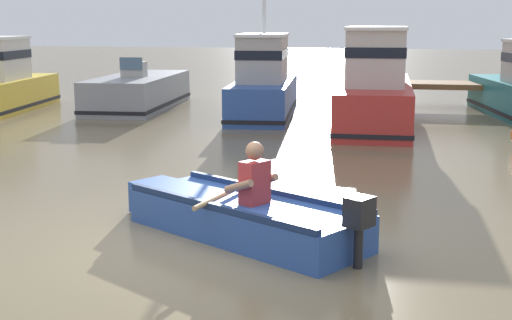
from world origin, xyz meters
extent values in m
plane|color=#7A6B4C|center=(0.00, 0.00, 0.00)|extent=(120.00, 120.00, 0.00)
cylinder|color=brown|center=(1.79, 13.60, 0.54)|extent=(0.24, 0.24, 1.08)
cube|color=#2D519E|center=(0.57, 0.49, 0.22)|extent=(3.22, 2.55, 0.44)
cube|color=#2D519E|center=(-0.91, 1.39, 0.22)|extent=(0.66, 0.72, 0.42)
cube|color=navy|center=(0.31, 0.05, 0.47)|extent=(2.64, 1.64, 0.08)
cube|color=navy|center=(0.84, 0.93, 0.47)|extent=(2.64, 1.64, 0.08)
cube|color=#3C62B2|center=(0.66, 0.44, 0.40)|extent=(0.76, 1.01, 0.06)
cylinder|color=black|center=(1.98, -0.37, 0.27)|extent=(0.14, 0.14, 0.54)
cube|color=black|center=(1.98, -0.37, 0.62)|extent=(0.35, 0.36, 0.32)
cube|color=#B23333|center=(0.70, 0.41, 0.70)|extent=(0.36, 0.40, 0.52)
sphere|color=#9E7051|center=(0.70, 0.41, 1.08)|extent=(0.22, 0.22, 0.22)
cylinder|color=#9E7051|center=(0.54, 0.25, 0.68)|extent=(0.41, 0.30, 0.23)
cylinder|color=#9E7051|center=(0.77, 0.63, 0.68)|extent=(0.41, 0.30, 0.23)
cylinder|color=tan|center=(0.35, 0.80, 0.50)|extent=(0.51, 1.96, 0.06)
cube|color=gold|center=(-9.10, 11.22, 0.46)|extent=(2.23, 4.69, 0.91)
cube|color=black|center=(-9.10, 11.22, 0.16)|extent=(2.27, 4.73, 0.10)
cube|color=gray|center=(-5.39, 12.45, 0.48)|extent=(2.29, 5.39, 0.96)
cube|color=black|center=(-5.39, 12.45, 0.17)|extent=(2.33, 5.43, 0.10)
cube|color=#B2ADA3|center=(-5.36, 12.06, 1.18)|extent=(0.71, 0.55, 0.44)
cube|color=slate|center=(-5.34, 11.80, 1.36)|extent=(0.67, 0.09, 0.36)
cube|color=#2D519E|center=(-1.37, 11.67, 0.49)|extent=(2.04, 5.71, 0.97)
cube|color=black|center=(-1.37, 11.67, 0.17)|extent=(2.08, 5.75, 0.10)
cube|color=#B2ADA3|center=(-1.32, 11.17, 1.57)|extent=(1.40, 2.45, 1.20)
cube|color=black|center=(-1.32, 11.17, 1.72)|extent=(1.43, 2.48, 0.24)
cube|color=white|center=(-1.32, 11.17, 2.21)|extent=(1.47, 2.57, 0.08)
cylinder|color=silver|center=(-1.36, 11.53, 2.53)|extent=(0.10, 0.10, 3.12)
cube|color=#B72D28|center=(1.72, 10.45, 0.53)|extent=(1.86, 6.53, 1.06)
cube|color=black|center=(1.72, 10.45, 0.18)|extent=(1.90, 6.57, 0.10)
cube|color=beige|center=(1.73, 9.87, 1.71)|extent=(1.40, 2.76, 1.31)
cube|color=black|center=(1.73, 9.87, 1.88)|extent=(1.43, 2.79, 0.24)
cube|color=white|center=(1.73, 9.87, 2.41)|extent=(1.47, 2.89, 0.08)
camera|label=1|loc=(2.37, -7.55, 2.59)|focal=49.39mm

